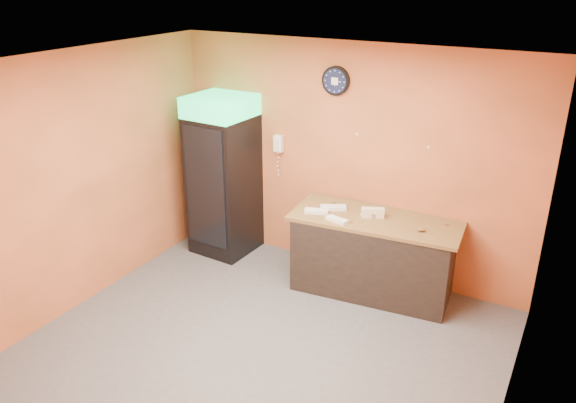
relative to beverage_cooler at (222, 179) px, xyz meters
The scene contains 15 objects.
floor 2.47m from the beverage_cooler, 45.44° to the right, with size 4.50×4.50×0.00m, color #47474C.
back_wall 1.67m from the beverage_cooler, 14.11° to the left, with size 4.50×0.02×2.80m, color #DB693E.
left_wall 1.78m from the beverage_cooler, 112.72° to the right, with size 0.02×4.00×2.80m, color #DB693E.
right_wall 4.17m from the beverage_cooler, 22.72° to the right, with size 0.02×4.00×2.80m, color #DB693E.
ceiling 2.87m from the beverage_cooler, 45.44° to the right, with size 4.50×4.00×0.02m, color white.
beverage_cooler is the anchor object (origin of this frame).
prep_counter 2.19m from the beverage_cooler, ahead, with size 1.78×0.79×0.89m, color black.
wall_clock 1.96m from the beverage_cooler, 14.72° to the left, with size 0.34×0.06×0.34m.
wall_phone 0.87m from the beverage_cooler, 27.99° to the left, with size 0.11×0.10×0.21m.
butcher_paper 2.12m from the beverage_cooler, ahead, with size 1.92×0.79×0.04m, color brown.
sub_roll_stack 2.07m from the beverage_cooler, ahead, with size 0.27×0.19×0.11m.
wrapped_sandwich_left 1.48m from the beverage_cooler, ahead, with size 0.28×0.11×0.04m, color silver.
wrapped_sandwich_mid 1.79m from the beverage_cooler, ahead, with size 0.26×0.10×0.04m, color silver.
wrapped_sandwich_right 1.59m from the beverage_cooler, ahead, with size 0.30×0.12×0.04m, color silver.
kitchen_tool 2.09m from the beverage_cooler, ahead, with size 0.06×0.06×0.06m, color silver.
Camera 1 is at (2.47, -3.91, 3.55)m, focal length 35.00 mm.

